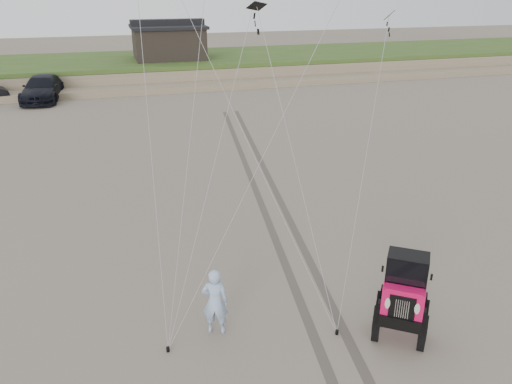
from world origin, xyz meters
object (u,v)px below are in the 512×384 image
truck_c (43,88)px  jeep (402,307)px  cabin (168,41)px  man (215,302)px

truck_c → jeep: size_ratio=1.25×
cabin → man: size_ratio=3.64×
man → jeep: bearing=179.5°
jeep → man: (-4.18, 1.51, -0.01)m
cabin → man: (-3.80, -36.33, -2.36)m
cabin → jeep: bearing=-89.4°
truck_c → jeep: bearing=-65.1°
jeep → man: jeep is taller
jeep → man: bearing=-164.0°
jeep → man: size_ratio=2.72×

